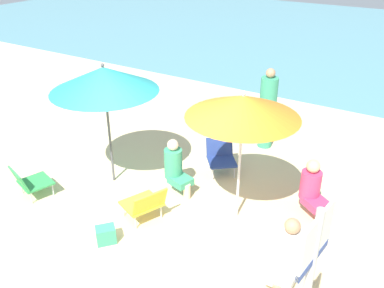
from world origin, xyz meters
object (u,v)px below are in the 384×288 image
at_px(beach_chair_c, 29,181).
at_px(person_a, 288,254).
at_px(beach_chair_b, 145,203).
at_px(beach_bag, 106,235).
at_px(umbrella_teal, 104,79).
at_px(person_b, 312,188).
at_px(umbrella_orange, 243,107).
at_px(person_d, 175,166).
at_px(beach_chair_a, 221,155).
at_px(person_c, 267,109).

distance_m(beach_chair_c, person_a, 4.30).
bearing_deg(beach_chair_b, beach_bag, 97.56).
bearing_deg(beach_chair_c, person_a, -67.47).
xyz_separation_m(umbrella_teal, person_b, (3.25, 0.92, -1.43)).
height_order(umbrella_orange, beach_chair_c, umbrella_orange).
relative_size(person_a, person_d, 0.99).
bearing_deg(umbrella_orange, person_d, 176.68).
height_order(umbrella_orange, beach_chair_b, umbrella_orange).
distance_m(person_a, person_d, 2.53).
bearing_deg(person_b, umbrella_teal, -129.21).
relative_size(umbrella_orange, beach_chair_c, 3.06).
bearing_deg(umbrella_teal, beach_chair_a, 41.44).
bearing_deg(beach_chair_c, beach_chair_a, -26.45).
height_order(beach_chair_a, beach_chair_c, beach_chair_a).
height_order(beach_chair_a, beach_chair_b, beach_chair_a).
xyz_separation_m(beach_chair_b, person_d, (-0.06, 0.92, 0.16)).
relative_size(umbrella_orange, person_b, 2.27).
xyz_separation_m(beach_chair_a, person_a, (1.99, -1.99, 0.14)).
relative_size(person_a, person_c, 0.58).
xyz_separation_m(umbrella_orange, beach_chair_b, (-1.13, -0.85, -1.52)).
relative_size(umbrella_orange, beach_chair_b, 2.81).
height_order(person_b, beach_bag, person_b).
height_order(person_c, beach_bag, person_c).
relative_size(person_b, person_c, 0.55).
distance_m(person_a, person_b, 1.63).
relative_size(beach_chair_b, person_c, 0.44).
height_order(umbrella_orange, person_d, umbrella_orange).
height_order(beach_chair_b, beach_chair_c, beach_chair_b).
height_order(beach_chair_b, person_a, person_a).
bearing_deg(person_b, person_c, 165.87).
relative_size(beach_chair_c, person_b, 0.74).
height_order(beach_chair_a, person_b, person_b).
relative_size(person_b, beach_bag, 3.35).
bearing_deg(beach_bag, person_b, 44.89).
xyz_separation_m(beach_chair_a, person_b, (1.79, -0.37, 0.13)).
distance_m(umbrella_teal, person_c, 3.35).
xyz_separation_m(beach_chair_a, beach_chair_c, (-2.28, -2.41, -0.02)).
bearing_deg(beach_chair_a, beach_chair_c, -83.38).
relative_size(beach_chair_b, beach_bag, 2.71).
relative_size(umbrella_teal, person_c, 1.30).
xyz_separation_m(person_c, beach_bag, (-0.75, -3.96, -0.70)).
distance_m(person_b, person_c, 2.32).
relative_size(beach_chair_a, beach_bag, 2.72).
bearing_deg(umbrella_teal, beach_bag, -52.37).
relative_size(umbrella_teal, beach_chair_a, 2.91).
bearing_deg(beach_chair_b, beach_chair_a, -75.92).
distance_m(beach_chair_b, person_d, 0.93).
height_order(person_a, person_d, person_d).
bearing_deg(beach_bag, umbrella_orange, 49.60).
distance_m(umbrella_orange, beach_chair_b, 2.07).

